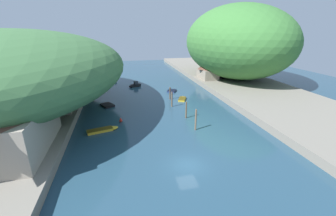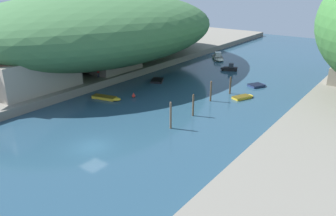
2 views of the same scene
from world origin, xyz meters
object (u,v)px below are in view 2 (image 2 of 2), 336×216
boat_navy_launch (158,80)px  person_on_quay (62,83)px  channel_buoy_near (134,96)px  boat_white_cruiser (258,85)px  boat_open_rowboat (229,68)px  boat_small_dinghy (244,97)px  waterfront_building (32,67)px  boathouse_shed (112,57)px  person_by_boathouse (98,72)px  boat_far_right_bank (108,98)px  boat_far_upstream (218,57)px

boat_navy_launch → person_on_quay: 17.87m
channel_buoy_near → boat_white_cruiser: bearing=52.6°
boat_navy_launch → boat_open_rowboat: bearing=36.5°
boat_navy_launch → person_on_quay: bearing=-141.1°
channel_buoy_near → boat_open_rowboat: bearing=79.9°
channel_buoy_near → person_on_quay: size_ratio=0.50×
boat_small_dinghy → waterfront_building: bearing=-120.1°
boathouse_shed → boat_white_cruiser: boathouse_shed is taller
waterfront_building → person_on_quay: bearing=40.8°
boat_small_dinghy → person_by_boathouse: 26.39m
boathouse_shed → boat_small_dinghy: (26.58, 3.58, -3.79)m
waterfront_building → person_on_quay: size_ratio=8.53×
boat_far_right_bank → boat_navy_launch: bearing=165.4°
boat_far_right_bank → person_on_quay: 8.02m
boat_white_cruiser → person_by_boathouse: (-24.01, -16.43, 2.09)m
boat_far_right_bank → boat_white_cruiser: bearing=127.4°
boat_far_upstream → person_by_boathouse: (-7.75, -31.21, 1.79)m
boat_small_dinghy → channel_buoy_near: (-14.54, -10.65, 0.13)m
boat_far_upstream → boat_small_dinghy: bearing=89.1°
boat_small_dinghy → person_by_boathouse: person_by_boathouse is taller
boathouse_shed → boat_far_upstream: 27.76m
waterfront_building → person_by_boathouse: waterfront_building is taller
person_by_boathouse → boat_white_cruiser: bearing=-34.3°
boathouse_shed → boat_far_upstream: size_ratio=1.87×
boat_far_right_bank → person_by_boathouse: bearing=-137.6°
boathouse_shed → person_by_boathouse: size_ratio=6.38×
person_on_quay → person_by_boathouse: 8.17m
boat_white_cruiser → channel_buoy_near: (-13.82, -18.10, 0.13)m
boat_far_upstream → boat_small_dinghy: 27.97m
boat_navy_launch → channel_buoy_near: bearing=-102.0°
waterfront_building → boat_far_right_bank: waterfront_building is taller
waterfront_building → boat_navy_launch: (10.32, 19.18, -4.75)m
person_by_boathouse → waterfront_building: bearing=-173.5°
channel_buoy_near → person_by_boathouse: 10.51m
boathouse_shed → boat_white_cruiser: bearing=23.1°
boat_navy_launch → person_by_boathouse: bearing=-160.1°
waterfront_building → boat_open_rowboat: 38.86m
waterfront_building → boat_navy_launch: bearing=61.7°
channel_buoy_near → person_by_boathouse: size_ratio=0.50×
boat_white_cruiser → boat_navy_launch: boat_navy_launch is taller
boat_small_dinghy → person_on_quay: size_ratio=2.40×
boathouse_shed → person_on_quay: 13.86m
boathouse_shed → boat_far_right_bank: 14.26m
boat_white_cruiser → boathouse_shed: bearing=-128.9°
boat_small_dinghy → channel_buoy_near: bearing=-119.8°
waterfront_building → channel_buoy_near: size_ratio=16.96×
boathouse_shed → boat_white_cruiser: 28.38m
boathouse_shed → boat_far_right_bank: (9.23, -10.20, -3.76)m
boat_navy_launch → boat_far_upstream: boat_far_upstream is taller
boat_white_cruiser → boat_far_right_bank: boat_far_right_bank is taller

